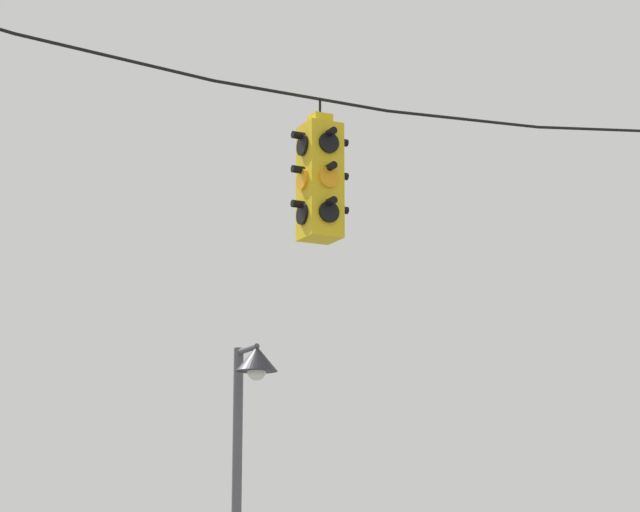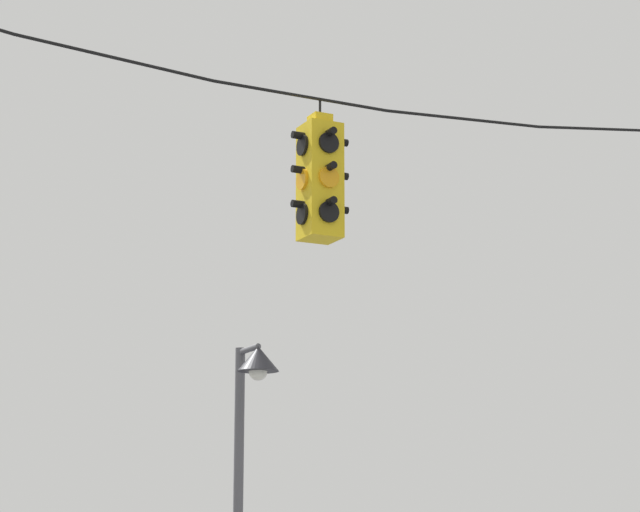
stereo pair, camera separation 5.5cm
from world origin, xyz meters
The scene contains 3 objects.
span_wire centered at (0.00, 0.43, 6.64)m, with size 12.75×0.03×0.69m.
traffic_light_over_intersection centered at (0.18, 0.43, 5.62)m, with size 0.58×0.58×1.36m.
street_lamp centered at (1.06, 4.07, 3.50)m, with size 0.50×0.86×4.61m.
Camera 1 is at (-4.90, -9.58, 2.35)m, focal length 70.00 mm.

